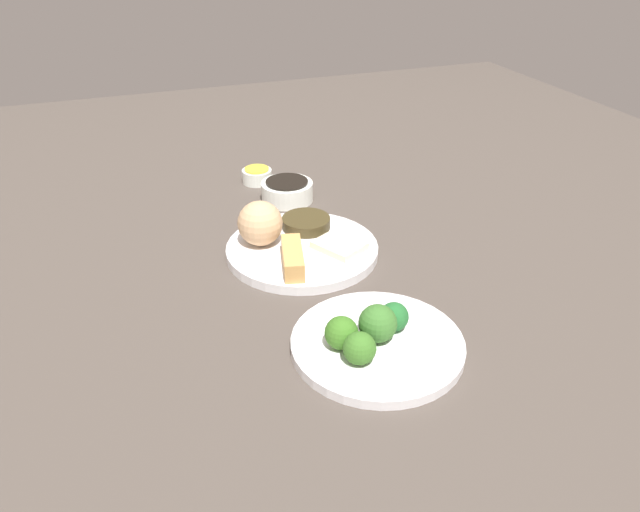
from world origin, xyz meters
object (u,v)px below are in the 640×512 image
Objects in this scene: sauce_ramekin_hot_mustard at (257,176)px; main_plate at (300,250)px; broccoli_plate at (377,344)px; soy_sauce_bowl at (287,192)px.

main_plate is at bearing -92.12° from sauce_ramekin_hot_mustard.
broccoli_plate is 2.26× the size of soy_sauce_bowl.
main_plate is 0.27m from broccoli_plate.
broccoli_plate is at bearing -86.52° from main_plate.
sauce_ramekin_hot_mustard reaches higher than broccoli_plate.
soy_sauce_bowl is at bearing 86.72° from broccoli_plate.
broccoli_plate is at bearing -89.53° from sauce_ramekin_hot_mustard.
sauce_ramekin_hot_mustard is (-0.03, 0.11, -0.01)m from soy_sauce_bowl.
broccoli_plate is at bearing -93.28° from soy_sauce_bowl.
sauce_ramekin_hot_mustard reaches higher than main_plate.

